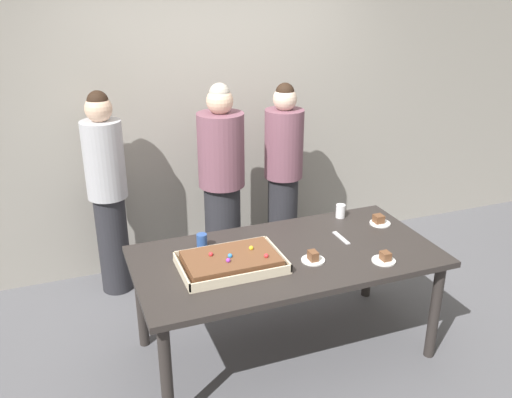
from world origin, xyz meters
The scene contains 13 objects.
ground_plane centered at (0.00, 0.00, 0.00)m, with size 12.00×12.00×0.00m, color #5B5B60.
interior_back_panel centered at (0.00, 1.60, 1.50)m, with size 8.00×0.12×3.00m, color #9E998E.
party_table centered at (0.00, 0.00, 0.68)m, with size 1.97×0.98×0.75m.
sheet_cake centered at (-0.39, -0.04, 0.79)m, with size 0.64×0.43×0.10m.
plated_slice_near_left centered at (0.53, -0.31, 0.77)m, with size 0.15×0.15×0.06m.
plated_slice_near_right centered at (0.81, 0.18, 0.78)m, with size 0.15×0.15×0.07m.
plated_slice_far_left centered at (0.12, -0.15, 0.78)m, with size 0.15×0.15×0.07m.
drink_cup_nearest centered at (-0.49, 0.28, 0.80)m, with size 0.07×0.07×0.10m, color #2D5199.
drink_cup_middle centered at (0.61, 0.39, 0.80)m, with size 0.07×0.07×0.10m, color white.
cake_server_utensil centered at (0.44, 0.07, 0.76)m, with size 0.03×0.20×0.01m, color silver.
person_serving_front centered at (0.45, 1.10, 0.85)m, with size 0.32×0.32×1.64m.
person_green_shirt_behind centered at (-0.98, 1.24, 0.87)m, with size 0.31×0.31×1.66m.
person_striped_tie_right centered at (-0.12, 1.01, 0.87)m, with size 0.36×0.36×1.70m.
Camera 1 is at (-1.30, -2.84, 2.42)m, focal length 38.13 mm.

